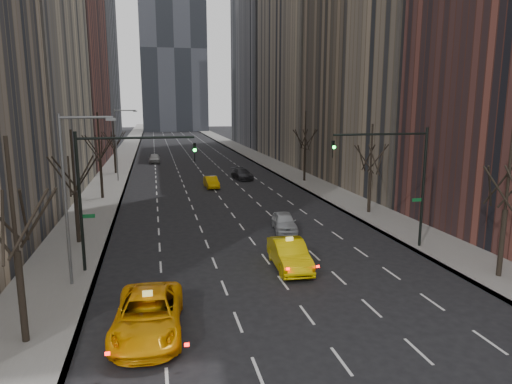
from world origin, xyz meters
TOP-DOWN VIEW (x-y plane):
  - ground at (0.00, 0.00)m, footprint 400.00×400.00m
  - sidewalk_left at (-12.25, 70.00)m, footprint 4.50×320.00m
  - sidewalk_right at (12.25, 70.00)m, footprint 4.50×320.00m
  - bld_left_far at (-21.50, 66.00)m, footprint 14.00×28.00m
  - bld_left_deep at (-21.50, 96.00)m, footprint 14.00×30.00m
  - bld_right_far at (21.50, 64.00)m, footprint 14.00×28.00m
  - bld_right_deep at (21.50, 95.00)m, footprint 14.00×30.00m
  - tree_lw_a at (-12.00, 4.00)m, footprint 3.36×3.50m
  - tree_lw_b at (-12.00, 18.00)m, footprint 3.36×3.50m
  - tree_lw_c at (-12.00, 34.00)m, footprint 3.36×3.50m
  - tree_lw_d at (-12.00, 52.00)m, footprint 3.36×3.50m
  - tree_rw_a at (12.00, 6.00)m, footprint 3.36×3.50m
  - tree_rw_b at (12.00, 22.00)m, footprint 3.36×3.50m
  - tree_rw_c at (12.00, 40.00)m, footprint 3.36×3.50m
  - traffic_mast_left at (-9.11, 12.00)m, footprint 6.69×0.39m
  - traffic_mast_right at (9.11, 12.00)m, footprint 6.69×0.39m
  - streetlight_near at (-10.84, 10.00)m, footprint 2.83×0.22m
  - streetlight_far at (-10.84, 45.00)m, footprint 2.83×0.22m
  - taxi_suv at (-7.14, 3.82)m, footprint 3.25×6.28m
  - taxi_sedan at (0.99, 10.15)m, footprint 2.06×5.22m
  - silver_sedan_ahead at (3.01, 18.19)m, footprint 2.22×4.36m
  - far_taxi at (-0.15, 38.15)m, footprint 1.58×4.08m
  - far_suv_grey at (4.57, 43.52)m, footprint 2.52×4.99m
  - far_car_white at (-6.53, 63.95)m, footprint 1.91×4.58m

SIDE VIEW (x-z plane):
  - ground at x=0.00m, z-range 0.00..0.00m
  - sidewalk_left at x=-12.25m, z-range 0.00..0.15m
  - sidewalk_right at x=12.25m, z-range 0.00..0.15m
  - far_taxi at x=-0.15m, z-range 0.00..1.32m
  - far_suv_grey at x=4.57m, z-range 0.00..1.39m
  - silver_sedan_ahead at x=3.01m, z-range 0.00..1.42m
  - far_car_white at x=-6.53m, z-range 0.00..1.55m
  - taxi_suv at x=-7.14m, z-range 0.00..1.69m
  - taxi_sedan at x=0.99m, z-range 0.00..1.69m
  - tree_lw_d at x=-12.00m, z-range -0.12..7.24m
  - tree_lw_b at x=-12.00m, z-range -0.19..7.63m
  - tree_rw_b at x=12.00m, z-range -0.19..7.63m
  - tree_lw_a at x=-12.00m, z-range -0.26..8.02m
  - tree_rw_a at x=12.00m, z-range -0.26..8.02m
  - tree_lw_c at x=-12.00m, z-range -0.33..8.41m
  - tree_rw_c at x=12.00m, z-range -0.33..8.41m
  - traffic_mast_left at x=-9.11m, z-range 1.49..9.49m
  - traffic_mast_right at x=9.11m, z-range 1.49..9.49m
  - streetlight_near at x=-10.84m, z-range 1.12..10.12m
  - streetlight_far at x=-10.84m, z-range 1.12..10.12m
  - bld_left_far at x=-21.50m, z-range 0.00..44.00m
  - bld_right_far at x=21.50m, z-range 0.00..50.00m
  - bld_right_deep at x=21.50m, z-range 0.00..58.00m
  - bld_left_deep at x=-21.50m, z-range 0.00..60.00m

